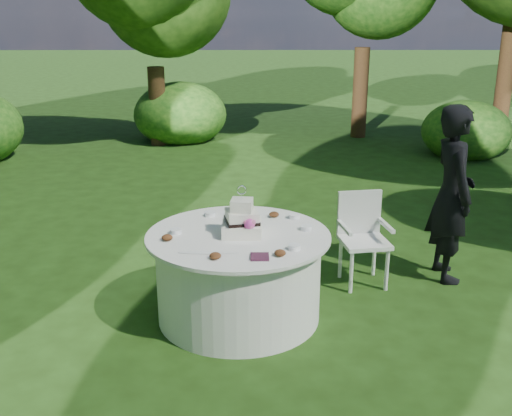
# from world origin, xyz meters

# --- Properties ---
(ground) EXTENTS (80.00, 80.00, 0.00)m
(ground) POSITION_xyz_m (0.00, 0.00, 0.00)
(ground) COLOR #1B340E
(ground) RESTS_ON ground
(napkins) EXTENTS (0.14, 0.14, 0.02)m
(napkins) POSITION_xyz_m (0.18, -0.52, 0.78)
(napkins) COLOR #461E33
(napkins) RESTS_ON table
(feather_plume) EXTENTS (0.48, 0.07, 0.01)m
(feather_plume) POSITION_xyz_m (-0.22, -0.42, 0.78)
(feather_plume) COLOR white
(feather_plume) RESTS_ON table
(guest) EXTENTS (0.44, 0.65, 1.74)m
(guest) POSITION_xyz_m (2.06, 0.83, 0.87)
(guest) COLOR black
(guest) RESTS_ON ground
(table) EXTENTS (1.56, 1.56, 0.77)m
(table) POSITION_xyz_m (0.00, 0.00, 0.39)
(table) COLOR silver
(table) RESTS_ON ground
(cake) EXTENTS (0.33, 0.34, 0.43)m
(cake) POSITION_xyz_m (0.03, -0.00, 0.88)
(cake) COLOR white
(cake) RESTS_ON table
(chair) EXTENTS (0.51, 0.50, 0.90)m
(chair) POSITION_xyz_m (1.19, 0.74, 0.52)
(chair) COLOR white
(chair) RESTS_ON ground
(votives) EXTENTS (1.21, 0.92, 0.04)m
(votives) POSITION_xyz_m (0.15, 0.13, 0.79)
(votives) COLOR white
(votives) RESTS_ON table
(petal_cups) EXTENTS (1.00, 1.06, 0.05)m
(petal_cups) POSITION_xyz_m (-0.02, -0.18, 0.79)
(petal_cups) COLOR #562D16
(petal_cups) RESTS_ON table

